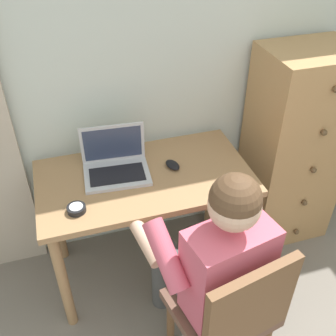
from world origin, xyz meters
The scene contains 8 objects.
wall_back centered at (0.00, 2.20, 1.25)m, with size 4.80×0.05×2.50m, color silver.
desk centered at (-0.26, 1.82, 0.62)m, with size 1.13×0.62×0.74m.
dresser centered at (0.72, 1.93, 0.64)m, with size 0.52×0.45×1.28m.
chair centered at (-0.07, 1.09, 0.49)m, with size 0.49×0.47×0.88m.
person_seated centered at (-0.10, 1.27, 0.67)m, with size 0.60×0.64×1.19m.
laptop centered at (-0.39, 1.90, 0.79)m, with size 0.36×0.28×0.24m.
computer_mouse centered at (-0.09, 1.85, 0.76)m, with size 0.06×0.10×0.03m, color black.
desk_clock centered at (-0.63, 1.65, 0.75)m, with size 0.09×0.09×0.03m.
Camera 1 is at (-0.62, 0.20, 2.06)m, focal length 42.97 mm.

